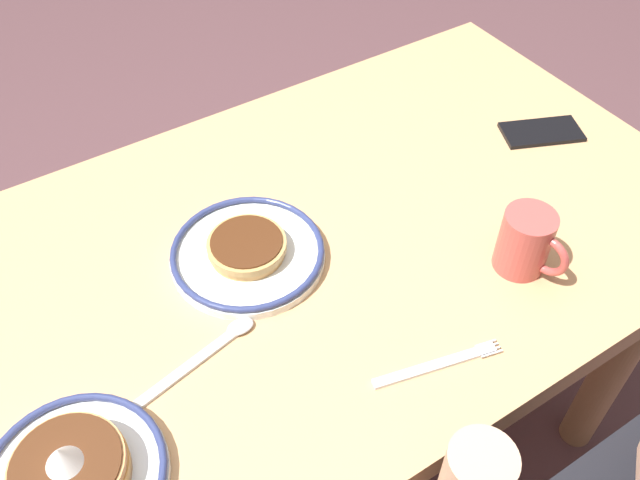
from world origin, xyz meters
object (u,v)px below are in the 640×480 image
at_px(cell_phone, 542,132).
at_px(fork_near, 438,365).
at_px(plate_near_main, 248,252).
at_px(tea_spoon, 210,350).
at_px(coffee_mug, 526,242).
at_px(plate_center_pancakes, 72,475).

relative_size(cell_phone, fork_near, 0.78).
distance_m(plate_near_main, tea_spoon, 0.17).
height_order(coffee_mug, cell_phone, coffee_mug).
distance_m(plate_center_pancakes, coffee_mug, 0.68).
xyz_separation_m(plate_near_main, cell_phone, (-0.60, 0.02, -0.01)).
height_order(plate_near_main, fork_near, plate_near_main).
height_order(plate_center_pancakes, cell_phone, plate_center_pancakes).
distance_m(plate_center_pancakes, fork_near, 0.47).
distance_m(cell_phone, fork_near, 0.56).
relative_size(coffee_mug, cell_phone, 0.77).
height_order(plate_near_main, coffee_mug, coffee_mug).
bearing_deg(plate_center_pancakes, plate_near_main, -149.04).
distance_m(plate_near_main, coffee_mug, 0.41).
relative_size(cell_phone, tea_spoon, 0.72).
relative_size(fork_near, tea_spoon, 0.92).
xyz_separation_m(plate_center_pancakes, tea_spoon, (-0.21, -0.08, -0.02)).
distance_m(coffee_mug, cell_phone, 0.34).
bearing_deg(cell_phone, plate_center_pancakes, 34.30).
relative_size(plate_near_main, plate_center_pancakes, 1.07).
bearing_deg(fork_near, plate_center_pancakes, -12.52).
bearing_deg(plate_near_main, coffee_mug, 145.73).
distance_m(plate_center_pancakes, tea_spoon, 0.23).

